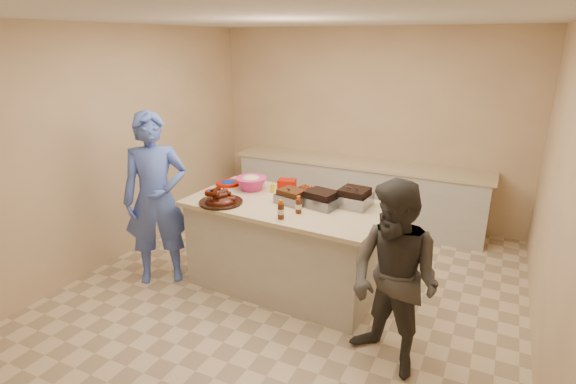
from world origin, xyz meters
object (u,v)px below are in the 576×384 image
at_px(mustard_bottle, 273,192).
at_px(plastic_cup, 245,186).
at_px(rib_platter, 221,203).
at_px(guest_gray, 387,364).
at_px(bbq_bottle_a, 298,213).
at_px(bbq_bottle_b, 281,219).
at_px(coleslaw_bowl, 251,189).
at_px(island, 286,285).
at_px(roasting_pan, 354,206).
at_px(guest_blue, 164,277).

relative_size(mustard_bottle, plastic_cup, 1.20).
height_order(rib_platter, guest_gray, rib_platter).
distance_m(bbq_bottle_a, bbq_bottle_b, 0.22).
bearing_deg(coleslaw_bowl, mustard_bottle, 3.89).
bearing_deg(plastic_cup, rib_platter, -82.58).
bearing_deg(mustard_bottle, bbq_bottle_b, -56.34).
distance_m(rib_platter, guest_gray, 2.17).
height_order(coleslaw_bowl, mustard_bottle, coleslaw_bowl).
bearing_deg(island, roasting_pan, 21.16).
bearing_deg(guest_gray, bbq_bottle_b, -171.43).
bearing_deg(island, bbq_bottle_b, -66.74).
bearing_deg(bbq_bottle_b, coleslaw_bowl, 137.67).
distance_m(island, bbq_bottle_a, 1.00).
relative_size(coleslaw_bowl, bbq_bottle_b, 1.88).
bearing_deg(bbq_bottle_b, mustard_bottle, 123.66).
bearing_deg(roasting_pan, island, -157.14).
height_order(rib_platter, bbq_bottle_b, bbq_bottle_b).
bearing_deg(mustard_bottle, bbq_bottle_a, -40.60).
bearing_deg(rib_platter, guest_gray, -13.88).
xyz_separation_m(bbq_bottle_a, guest_gray, (1.07, -0.56, -0.95)).
height_order(mustard_bottle, guest_blue, mustard_bottle).
xyz_separation_m(island, rib_platter, (-0.59, -0.30, 0.95)).
xyz_separation_m(rib_platter, guest_gray, (1.89, -0.47, -0.95)).
bearing_deg(plastic_cup, bbq_bottle_a, -28.84).
relative_size(bbq_bottle_b, guest_blue, 0.10).
distance_m(rib_platter, plastic_cup, 0.59).
height_order(bbq_bottle_b, guest_gray, bbq_bottle_b).
bearing_deg(bbq_bottle_a, guest_gray, -27.66).
distance_m(rib_platter, bbq_bottle_a, 0.83).
xyz_separation_m(rib_platter, bbq_bottle_a, (0.82, 0.09, 0.00)).
bearing_deg(coleslaw_bowl, rib_platter, -96.25).
bearing_deg(island, rib_platter, -150.03).
height_order(roasting_pan, bbq_bottle_b, bbq_bottle_b).
bearing_deg(coleslaw_bowl, island, -22.03).
relative_size(rib_platter, plastic_cup, 4.28).
xyz_separation_m(bbq_bottle_b, mustard_bottle, (-0.42, 0.64, 0.00)).
bearing_deg(rib_platter, roasting_pan, 22.38).
distance_m(coleslaw_bowl, mustard_bottle, 0.26).
bearing_deg(plastic_cup, island, -23.58).
xyz_separation_m(roasting_pan, coleslaw_bowl, (-1.18, 0.00, 0.00)).
bearing_deg(guest_blue, island, -17.95).
bearing_deg(coleslaw_bowl, plastic_cup, 150.54).
height_order(rib_platter, roasting_pan, rib_platter).
distance_m(coleslaw_bowl, guest_blue, 1.39).
xyz_separation_m(bbq_bottle_a, mustard_bottle, (-0.51, 0.44, 0.00)).
bearing_deg(bbq_bottle_b, guest_gray, -17.34).
bearing_deg(mustard_bottle, plastic_cup, 171.58).
bearing_deg(plastic_cup, guest_gray, -28.21).
distance_m(roasting_pan, guest_gray, 1.51).
bearing_deg(plastic_cup, roasting_pan, -3.38).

